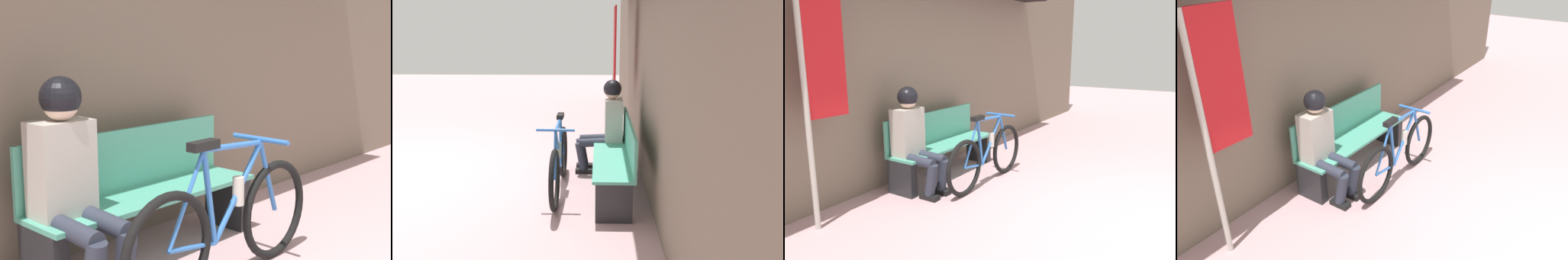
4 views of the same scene
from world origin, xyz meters
The scene contains 3 objects.
park_bench_near centered at (0.31, 2.54, 0.39)m, with size 1.67×0.42×0.83m.
bicycle centered at (0.37, 1.88, 0.35)m, with size 1.60×0.40×0.87m.
person_seated centered at (-0.32, 2.43, 0.69)m, with size 0.34×0.60×1.21m.
Camera 1 is at (-1.97, -0.02, 1.42)m, focal length 50.00 mm.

